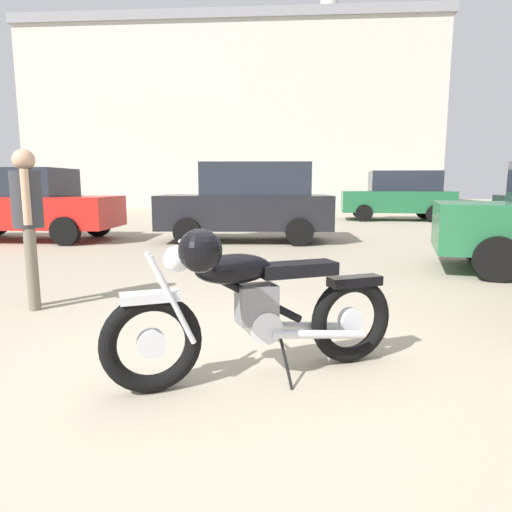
# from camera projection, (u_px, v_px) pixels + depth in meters

# --- Properties ---
(ground_plane) EXTENTS (80.00, 80.00, 0.00)m
(ground_plane) POSITION_uv_depth(u_px,v_px,m) (231.00, 368.00, 3.24)
(ground_plane) COLOR tan
(vintage_motorcycle) EXTENTS (1.88, 1.16, 1.07)m
(vintage_motorcycle) POSITION_uv_depth(u_px,v_px,m) (253.00, 308.00, 2.99)
(vintage_motorcycle) COLOR black
(vintage_motorcycle) RESTS_ON ground_plane
(bystander) EXTENTS (0.30, 0.40, 1.66)m
(bystander) POSITION_uv_depth(u_px,v_px,m) (28.00, 212.00, 4.64)
(bystander) COLOR #706656
(bystander) RESTS_ON ground_plane
(white_estate_far) EXTENTS (4.33, 2.19, 1.67)m
(white_estate_far) POSITION_uv_depth(u_px,v_px,m) (25.00, 205.00, 10.48)
(white_estate_far) COLOR black
(white_estate_far) RESTS_ON ground_plane
(dark_sedan_left) EXTENTS (4.07, 2.19, 1.78)m
(dark_sedan_left) POSITION_uv_depth(u_px,v_px,m) (249.00, 201.00, 10.31)
(dark_sedan_left) COLOR black
(dark_sedan_left) RESTS_ON ground_plane
(pale_sedan_back) EXTENTS (3.91, 1.85, 1.78)m
(pale_sedan_back) POSITION_uv_depth(u_px,v_px,m) (399.00, 195.00, 16.42)
(pale_sedan_back) COLOR black
(pale_sedan_back) RESTS_ON ground_plane
(industrial_building) EXTENTS (23.98, 12.52, 21.33)m
(industrial_building) POSITION_uv_depth(u_px,v_px,m) (237.00, 123.00, 28.95)
(industrial_building) COLOR beige
(industrial_building) RESTS_ON ground_plane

